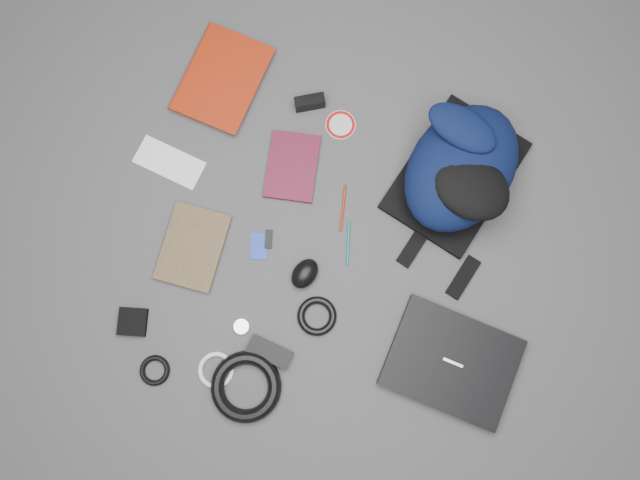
% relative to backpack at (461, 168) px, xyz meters
% --- Properties ---
extents(ground, '(4.00, 4.00, 0.00)m').
position_rel_backpack_xyz_m(ground, '(-0.34, -0.27, -0.09)').
color(ground, '#4F4F51').
rests_on(ground, ground).
extents(backpack, '(0.44, 0.52, 0.18)m').
position_rel_backpack_xyz_m(backpack, '(0.00, 0.00, 0.00)').
color(backpack, black).
rests_on(backpack, ground).
extents(laptop, '(0.38, 0.32, 0.03)m').
position_rel_backpack_xyz_m(laptop, '(0.09, -0.53, -0.07)').
color(laptop, black).
rests_on(laptop, ground).
extents(textbook_red, '(0.27, 0.33, 0.03)m').
position_rel_backpack_xyz_m(textbook_red, '(-0.84, 0.16, -0.08)').
color(textbook_red, '#931D08').
rests_on(textbook_red, ground).
extents(comic_book, '(0.18, 0.24, 0.02)m').
position_rel_backpack_xyz_m(comic_book, '(-0.78, -0.36, -0.08)').
color(comic_book, '#B5870C').
rests_on(comic_book, ground).
extents(envelope, '(0.22, 0.13, 0.00)m').
position_rel_backpack_xyz_m(envelope, '(-0.82, -0.14, -0.09)').
color(envelope, white).
rests_on(envelope, ground).
extents(dvd_case, '(0.16, 0.21, 0.02)m').
position_rel_backpack_xyz_m(dvd_case, '(-0.47, -0.07, -0.08)').
color(dvd_case, '#470D1F').
rests_on(dvd_case, ground).
extents(compact_camera, '(0.09, 0.06, 0.05)m').
position_rel_backpack_xyz_m(compact_camera, '(-0.46, 0.12, -0.07)').
color(compact_camera, black).
rests_on(compact_camera, ground).
extents(sticker_disc, '(0.11, 0.11, 0.00)m').
position_rel_backpack_xyz_m(sticker_disc, '(-0.36, 0.08, -0.09)').
color(sticker_disc, silver).
rests_on(sticker_disc, ground).
extents(pen_teal, '(0.03, 0.13, 0.01)m').
position_rel_backpack_xyz_m(pen_teal, '(-0.26, -0.26, -0.09)').
color(pen_teal, '#0C6C70').
rests_on(pen_teal, ground).
extents(pen_red, '(0.02, 0.14, 0.01)m').
position_rel_backpack_xyz_m(pen_red, '(-0.30, -0.16, -0.09)').
color(pen_red, '#9A210B').
rests_on(pen_red, ground).
extents(id_badge, '(0.06, 0.08, 0.00)m').
position_rel_backpack_xyz_m(id_badge, '(-0.51, -0.32, -0.09)').
color(id_badge, '#173BB1').
rests_on(id_badge, ground).
extents(usb_black, '(0.03, 0.06, 0.01)m').
position_rel_backpack_xyz_m(usb_black, '(-0.49, -0.30, -0.09)').
color(usb_black, black).
rests_on(usb_black, ground).
extents(mouse, '(0.10, 0.11, 0.05)m').
position_rel_backpack_xyz_m(mouse, '(-0.36, -0.37, -0.07)').
color(mouse, black).
rests_on(mouse, ground).
extents(headphone_left, '(0.07, 0.07, 0.01)m').
position_rel_backpack_xyz_m(headphone_left, '(-0.65, -0.44, -0.08)').
color(headphone_left, '#A4A3A6').
rests_on(headphone_left, ground).
extents(headphone_right, '(0.05, 0.05, 0.01)m').
position_rel_backpack_xyz_m(headphone_right, '(-0.50, -0.56, -0.09)').
color(headphone_right, silver).
rests_on(headphone_right, ground).
extents(cable_coil, '(0.14, 0.14, 0.02)m').
position_rel_backpack_xyz_m(cable_coil, '(-0.30, -0.48, -0.08)').
color(cable_coil, black).
rests_on(cable_coil, ground).
extents(power_brick, '(0.13, 0.08, 0.03)m').
position_rel_backpack_xyz_m(power_brick, '(-0.41, -0.61, -0.08)').
color(power_brick, black).
rests_on(power_brick, ground).
extents(power_cord_coil, '(0.25, 0.25, 0.04)m').
position_rel_backpack_xyz_m(power_cord_coil, '(-0.45, -0.71, -0.07)').
color(power_cord_coil, black).
rests_on(power_cord_coil, ground).
extents(pouch, '(0.09, 0.09, 0.02)m').
position_rel_backpack_xyz_m(pouch, '(-0.80, -0.61, -0.08)').
color(pouch, black).
rests_on(pouch, ground).
extents(earbud_coil, '(0.11, 0.11, 0.02)m').
position_rel_backpack_xyz_m(earbud_coil, '(-0.71, -0.72, -0.08)').
color(earbud_coil, black).
rests_on(earbud_coil, ground).
extents(white_cable_coil, '(0.13, 0.13, 0.01)m').
position_rel_backpack_xyz_m(white_cable_coil, '(-0.54, -0.69, -0.08)').
color(white_cable_coil, white).
rests_on(white_cable_coil, ground).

